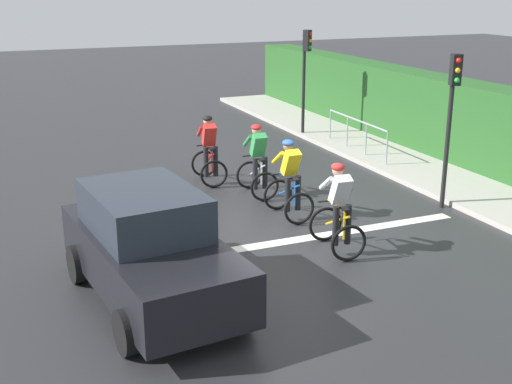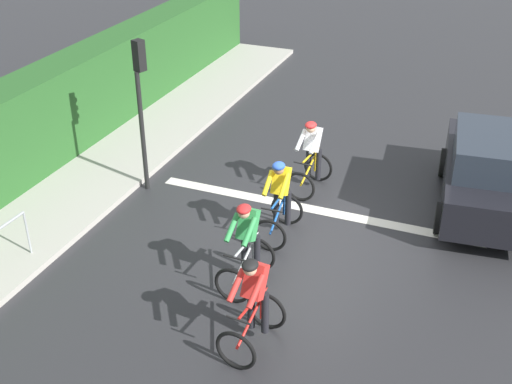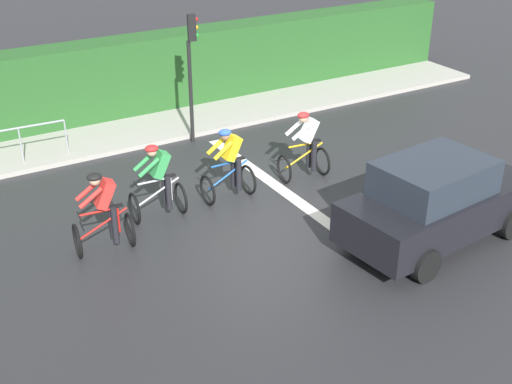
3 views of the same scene
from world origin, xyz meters
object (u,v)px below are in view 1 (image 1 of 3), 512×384
object	(u,v)px
traffic_light_near_crossing	(452,108)
pedestrian_railing_kerbside	(357,128)
cyclist_lead	(209,151)
traffic_light_far_junction	(306,67)
cyclist_fourth	(338,210)
cyclist_second	(258,162)
car_black	(150,248)
cyclist_mid	(289,181)

from	to	relation	value
traffic_light_near_crossing	pedestrian_railing_kerbside	bearing A→B (deg)	81.59
cyclist_lead	traffic_light_near_crossing	bearing A→B (deg)	-43.46
cyclist_lead	traffic_light_far_junction	distance (m)	5.96
traffic_light_near_crossing	cyclist_fourth	bearing A→B (deg)	-159.80
cyclist_second	traffic_light_near_crossing	xyz separation A→B (m)	(3.38, -2.45, 1.43)
car_black	traffic_light_far_junction	size ratio (longest dim) A/B	1.27
traffic_light_far_junction	cyclist_lead	bearing A→B (deg)	-140.75
cyclist_second	cyclist_mid	distance (m)	1.67
car_black	traffic_light_near_crossing	world-z (taller)	traffic_light_near_crossing
cyclist_mid	traffic_light_far_junction	size ratio (longest dim) A/B	0.50
cyclist_lead	pedestrian_railing_kerbside	world-z (taller)	cyclist_lead
car_black	pedestrian_railing_kerbside	distance (m)	10.19
cyclist_lead	traffic_light_near_crossing	xyz separation A→B (m)	(4.07, -3.86, 1.43)
cyclist_lead	traffic_light_near_crossing	size ratio (longest dim) A/B	0.50
traffic_light_far_junction	car_black	bearing A→B (deg)	-128.42
cyclist_second	car_black	size ratio (longest dim) A/B	0.39
cyclist_mid	cyclist_fourth	size ratio (longest dim) A/B	1.00
cyclist_lead	car_black	world-z (taller)	car_black
cyclist_fourth	traffic_light_far_junction	world-z (taller)	traffic_light_far_junction
car_black	traffic_light_near_crossing	size ratio (longest dim) A/B	1.27
cyclist_second	cyclist_mid	world-z (taller)	same
traffic_light_far_junction	pedestrian_railing_kerbside	xyz separation A→B (m)	(0.31, -2.66, -1.44)
cyclist_fourth	traffic_light_far_junction	bearing A→B (deg)	66.71
traffic_light_near_crossing	traffic_light_far_junction	xyz separation A→B (m)	(0.41, 7.52, 0.00)
cyclist_second	car_black	distance (m)	5.58
cyclist_second	cyclist_lead	bearing A→B (deg)	116.15
cyclist_lead	cyclist_second	distance (m)	1.57
cyclist_fourth	car_black	world-z (taller)	car_black
traffic_light_near_crossing	pedestrian_railing_kerbside	size ratio (longest dim) A/B	1.01
cyclist_lead	car_black	size ratio (longest dim) A/B	0.39
cyclist_lead	cyclist_fourth	size ratio (longest dim) A/B	1.00
cyclist_lead	traffic_light_far_junction	world-z (taller)	traffic_light_far_junction
cyclist_second	pedestrian_railing_kerbside	size ratio (longest dim) A/B	0.50
traffic_light_near_crossing	pedestrian_railing_kerbside	distance (m)	5.12
cyclist_mid	traffic_light_near_crossing	size ratio (longest dim) A/B	0.50
car_black	cyclist_mid	bearing A→B (deg)	35.62
cyclist_lead	cyclist_second	bearing A→B (deg)	-63.85
cyclist_lead	traffic_light_near_crossing	world-z (taller)	traffic_light_near_crossing
traffic_light_near_crossing	traffic_light_far_junction	world-z (taller)	same
cyclist_fourth	cyclist_lead	bearing A→B (deg)	97.95
cyclist_lead	cyclist_mid	size ratio (longest dim) A/B	1.00
cyclist_second	cyclist_mid	size ratio (longest dim) A/B	1.00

